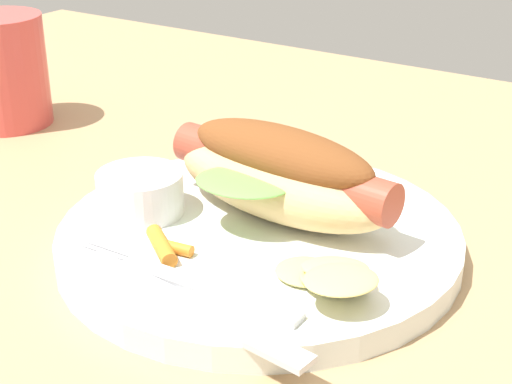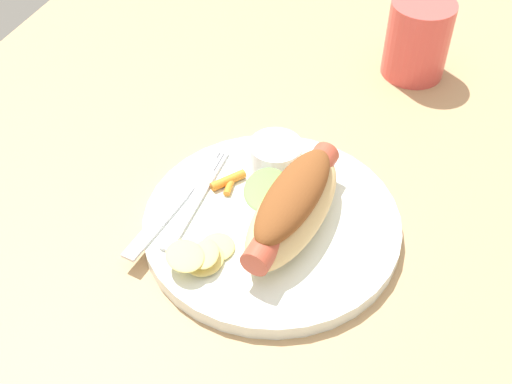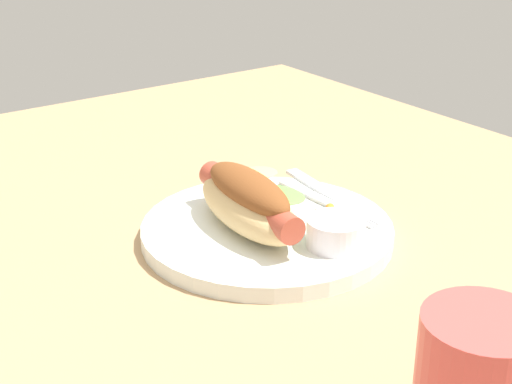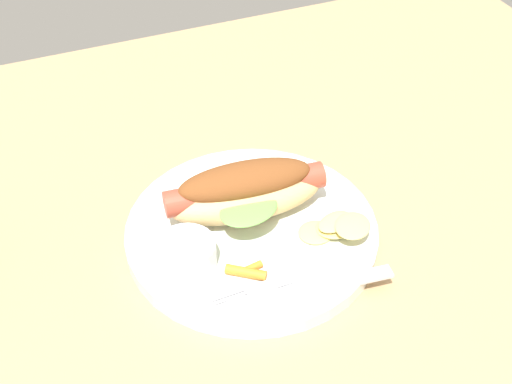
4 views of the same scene
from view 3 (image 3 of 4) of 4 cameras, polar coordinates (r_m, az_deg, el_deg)
The scene contains 8 objects.
ground_plane at distance 74.77cm, azimuth 2.67°, elevation -4.79°, with size 120.00×90.00×1.80cm, color tan.
plate at distance 75.65cm, azimuth 0.84°, elevation -2.97°, with size 25.09×25.09×1.60cm, color white.
hot_dog at distance 73.11cm, azimuth -0.53°, elevation -0.70°, with size 16.31×9.77×5.90cm.
sauce_ramekin at distance 70.89cm, azimuth 6.03°, elevation -3.06°, with size 5.55×5.55×2.72cm, color white.
fork at distance 80.15cm, azimuth 5.15°, elevation -0.71°, with size 14.47×1.57×0.40cm.
knife at distance 82.13cm, azimuth 5.49°, elevation -0.13°, with size 15.51×1.40×0.36cm, color silver.
chips_pile at distance 82.39cm, azimuth 0.18°, elevation 0.62°, with size 7.56×6.26×1.91cm.
carrot_garnish at distance 76.60cm, azimuth 5.47°, elevation -1.70°, with size 3.65×3.05×0.95cm.
Camera 3 is at (51.43, -41.37, 34.23)cm, focal length 53.07 mm.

